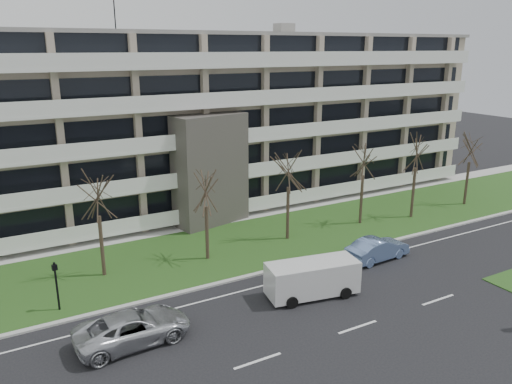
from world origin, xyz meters
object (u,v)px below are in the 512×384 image
blue_sedan (378,249)px  silver_pickup (133,328)px  white_van (313,276)px  pedestrian_signal (56,280)px

blue_sedan → silver_pickup: bearing=92.0°
blue_sedan → white_van: 7.17m
pedestrian_signal → silver_pickup: bearing=-68.9°
blue_sedan → white_van: size_ratio=0.84×
silver_pickup → pedestrian_signal: bearing=25.8°
white_van → pedestrian_signal: pedestrian_signal is taller
white_van → blue_sedan: bearing=26.9°
pedestrian_signal → blue_sedan: bearing=-16.8°
silver_pickup → blue_sedan: bearing=-87.1°
white_van → pedestrian_signal: (-13.34, 5.40, 0.60)m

